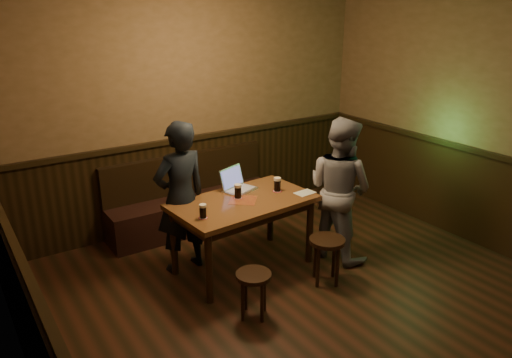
{
  "coord_description": "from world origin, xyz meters",
  "views": [
    {
      "loc": [
        -2.76,
        -2.64,
        2.78
      ],
      "look_at": [
        -0.1,
        1.4,
        1.05
      ],
      "focal_mm": 35.0,
      "sensor_mm": 36.0,
      "label": 1
    }
  ],
  "objects": [
    {
      "name": "menu",
      "position": [
        0.48,
        1.31,
        0.8
      ],
      "size": [
        0.23,
        0.17,
        0.0
      ],
      "primitive_type": "cube",
      "rotation": [
        0.0,
        0.0,
        0.09
      ],
      "color": "silver",
      "rests_on": "pub_table"
    },
    {
      "name": "pub_table",
      "position": [
        -0.2,
        1.5,
        0.69
      ],
      "size": [
        1.56,
        0.97,
        0.8
      ],
      "rotation": [
        0.0,
        0.0,
        0.08
      ],
      "color": "brown",
      "rests_on": "ground"
    },
    {
      "name": "stool_right",
      "position": [
        0.36,
        0.78,
        0.4
      ],
      "size": [
        0.44,
        0.44,
        0.5
      ],
      "rotation": [
        0.0,
        0.0,
        0.23
      ],
      "color": "black",
      "rests_on": "ground"
    },
    {
      "name": "person_grey",
      "position": [
        0.86,
        1.17,
        0.81
      ],
      "size": [
        0.75,
        0.89,
        1.62
      ],
      "primitive_type": "imported",
      "rotation": [
        0.0,
        0.0,
        1.76
      ],
      "color": "gray",
      "rests_on": "ground"
    },
    {
      "name": "person_suit",
      "position": [
        -0.75,
        1.86,
        0.83
      ],
      "size": [
        0.64,
        0.46,
        1.66
      ],
      "primitive_type": "imported",
      "rotation": [
        0.0,
        0.0,
        3.25
      ],
      "color": "black",
      "rests_on": "ground"
    },
    {
      "name": "pint_left",
      "position": [
        -0.76,
        1.33,
        0.87
      ],
      "size": [
        0.09,
        0.09,
        0.14
      ],
      "color": "maroon",
      "rests_on": "pub_table"
    },
    {
      "name": "pint_right",
      "position": [
        0.26,
        1.52,
        0.88
      ],
      "size": [
        0.1,
        0.1,
        0.16
      ],
      "color": "maroon",
      "rests_on": "pub_table"
    },
    {
      "name": "room",
      "position": [
        0.0,
        0.22,
        1.2
      ],
      "size": [
        5.04,
        6.04,
        2.84
      ],
      "color": "black",
      "rests_on": "ground"
    },
    {
      "name": "stool_left",
      "position": [
        -0.6,
        0.69,
        0.36
      ],
      "size": [
        0.35,
        0.35,
        0.45
      ],
      "rotation": [
        0.0,
        0.0,
        0.07
      ],
      "color": "black",
      "rests_on": "ground"
    },
    {
      "name": "bench",
      "position": [
        -0.2,
        2.75,
        0.31
      ],
      "size": [
        2.2,
        0.5,
        0.95
      ],
      "color": "black",
      "rests_on": "ground"
    },
    {
      "name": "laptop",
      "position": [
        -0.09,
        1.8,
        0.86
      ],
      "size": [
        0.42,
        0.38,
        0.25
      ],
      "rotation": [
        0.0,
        0.0,
        0.35
      ],
      "color": "silver",
      "rests_on": "pub_table"
    },
    {
      "name": "pint_mid",
      "position": [
        -0.21,
        1.58,
        0.88
      ],
      "size": [
        0.1,
        0.1,
        0.16
      ],
      "color": "maroon",
      "rests_on": "pub_table"
    }
  ]
}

